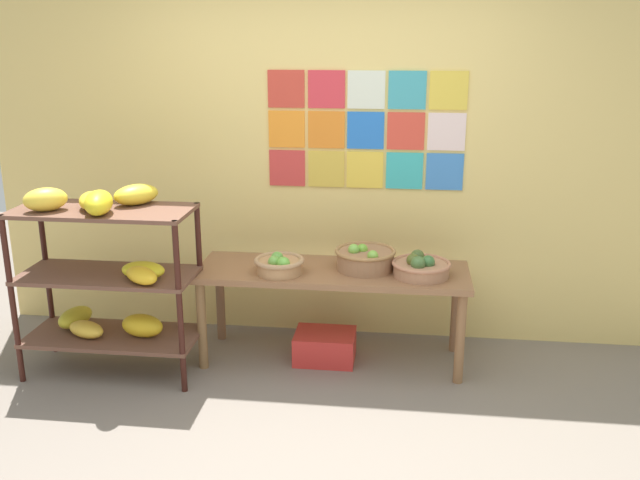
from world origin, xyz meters
TOP-DOWN VIEW (x-y plane):
  - ground at (0.00, 0.00)m, footprint 9.32×9.32m
  - back_wall_with_art at (0.00, 1.69)m, footprint 4.76×0.07m
  - banana_shelf_unit at (-1.26, 0.86)m, footprint 1.08×0.59m
  - display_table at (0.09, 1.20)m, footprint 1.74×0.57m
  - fruit_basket_back_right at (0.30, 1.23)m, footprint 0.39×0.39m
  - fruit_basket_left at (-0.23, 1.08)m, footprint 0.32×0.32m
  - fruit_basket_right at (0.65, 1.14)m, footprint 0.37×0.37m
  - produce_crate_under_table at (0.05, 1.18)m, footprint 0.40×0.30m

SIDE VIEW (x-z plane):
  - ground at x=0.00m, z-range 0.00..0.00m
  - produce_crate_under_table at x=0.05m, z-range 0.00..0.19m
  - display_table at x=0.09m, z-range 0.24..0.87m
  - fruit_basket_left at x=-0.23m, z-range 0.62..0.76m
  - fruit_basket_right at x=0.65m, z-range 0.62..0.76m
  - fruit_basket_back_right at x=0.30m, z-range 0.62..0.79m
  - banana_shelf_unit at x=-1.26m, z-range 0.11..1.33m
  - back_wall_with_art at x=0.00m, z-range 0.00..2.85m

